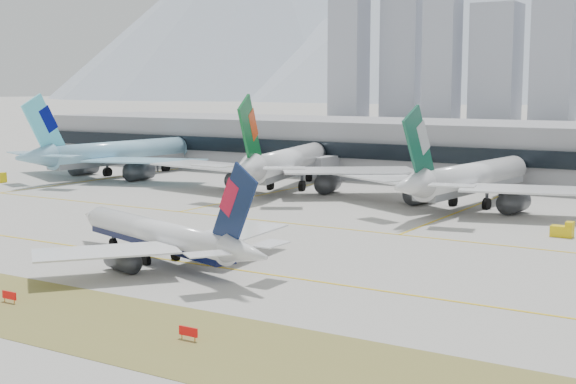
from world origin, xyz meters
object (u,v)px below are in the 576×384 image
Objects in this scene: widebody_eva at (285,165)px; widebody_cathay at (468,180)px; taxiing_airliner at (163,237)px; terminal at (491,151)px; widebody_korean at (114,155)px.

widebody_eva is 45.92m from widebody_cathay.
terminal is at bearing -75.75° from taxiing_airliner.
widebody_korean is 0.23× the size of terminal.
widebody_korean is 100.16m from terminal.
taxiing_airliner is at bearing -173.61° from widebody_eva.
taxiing_airliner is 73.70m from widebody_cathay.
widebody_eva is (53.80, 0.46, 0.04)m from widebody_korean.
widebody_cathay is at bearing -108.15° from widebody_eva.
widebody_korean is at bearing -151.86° from terminal.
widebody_korean is at bearing 94.12° from widebody_cathay.
widebody_cathay is (18.81, 71.23, 1.96)m from taxiing_airliner.
widebody_korean is 99.62m from widebody_cathay.
widebody_eva is 0.23× the size of terminal.
widebody_cathay reaches higher than taxiing_airliner.
taxiing_airliner is 0.16× the size of terminal.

